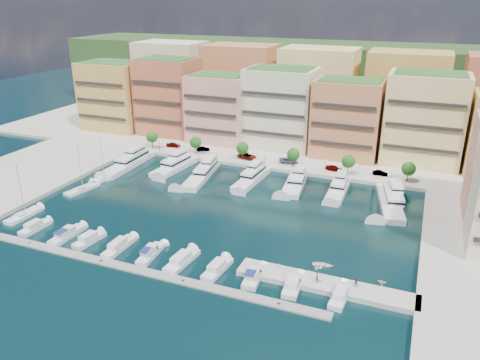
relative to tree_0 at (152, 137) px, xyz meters
The scene contains 58 objects.
ground 52.39m from the tree_0, 39.95° to the right, with size 400.00×400.00×0.00m, color black.
north_quay 49.34m from the tree_0, 35.47° to the left, with size 220.00×64.00×2.00m, color #9E998E.
west_quay 47.21m from the tree_0, 117.93° to the right, with size 34.00×76.00×2.00m, color #9E998E.
hillside 86.46m from the tree_0, 62.40° to the left, with size 240.00×40.00×58.00m, color #193315.
south_pontoon 73.65m from the tree_0, 59.77° to the right, with size 72.00×2.20×0.35m, color gray.
finger_pier 89.46m from the tree_0, 38.41° to the right, with size 32.00×5.00×2.00m, color #9E998E.
apartment_0 31.96m from the tree_0, 147.61° to the left, with size 22.00×16.50×24.80m.
apartment_1 21.20m from the tree_0, 102.21° to the left, with size 20.00×16.50×26.80m.
apartment_2 24.86m from the tree_0, 44.13° to the left, with size 20.00×15.50×22.80m.
apartment_3 43.22m from the tree_0, 25.95° to the left, with size 22.00×16.50×25.80m.
apartment_4 62.75m from the tree_0, 15.37° to the left, with size 20.00×15.50×23.80m.
apartment_5 84.60m from the tree_0, 12.71° to the left, with size 22.00×16.50×26.80m.
backblock_0 44.63m from the tree_0, 110.32° to the left, with size 26.00×18.00×30.00m, color beige.
backblock_1 44.63m from the tree_0, 69.68° to the left, with size 26.00×18.00×30.00m, color #C17748.
backblock_2 61.58m from the tree_0, 41.99° to the left, with size 26.00×18.00×30.00m, color #EED17E.
backblock_3 85.98m from the tree_0, 28.37° to the left, with size 26.00×18.00×30.00m, color gold.
tree_0 is the anchor object (origin of this frame).
tree_1 16.00m from the tree_0, ahead, with size 3.80×3.80×5.65m.
tree_2 32.00m from the tree_0, ahead, with size 3.80×3.80×5.65m.
tree_3 48.00m from the tree_0, ahead, with size 3.80×3.80×5.65m.
tree_4 64.00m from the tree_0, ahead, with size 3.80×3.80×5.65m.
tree_5 80.00m from the tree_0, ahead, with size 3.80×3.80×5.65m.
lamppost_0 4.70m from the tree_0, 29.90° to the right, with size 0.30×0.30×4.20m.
lamppost_1 22.14m from the tree_0, ahead, with size 0.30×0.30×4.20m.
lamppost_2 40.08m from the tree_0, ahead, with size 0.30×0.30×4.20m.
lamppost_3 58.05m from the tree_0, ahead, with size 0.30×0.30×4.20m.
lamppost_4 76.04m from the tree_0, ahead, with size 0.30×0.30×4.20m.
yacht_0 15.49m from the tree_0, 84.82° to the right, with size 5.18×23.04×7.30m.
yacht_1 20.41m from the tree_0, 39.20° to the right, with size 6.73×18.20×7.30m.
yacht_2 30.00m from the tree_0, 29.77° to the right, with size 7.61×22.88×7.30m.
yacht_3 42.26m from the tree_0, 17.77° to the right, with size 5.12×18.43×7.30m.
yacht_4 53.82m from the tree_0, 13.24° to the right, with size 6.73×17.38×7.30m.
yacht_5 64.98m from the tree_0, 10.47° to the right, with size 4.52×16.01×7.30m.
yacht_6 78.56m from the tree_0, 10.69° to the right, with size 8.98×22.45×7.30m.
cruiser_0 58.56m from the tree_0, 83.94° to the right, with size 2.73×7.56×2.55m.
cruiser_1 60.18m from the tree_0, 75.49° to the right, with size 2.66×9.15×2.66m.
cruiser_2 61.85m from the tree_0, 70.25° to the right, with size 3.40×7.76×2.55m.
cruiser_3 64.78m from the tree_0, 64.00° to the right, with size 2.57×9.11×2.55m.
cruiser_4 68.35m from the tree_0, 58.41° to the right, with size 3.11×8.50×2.66m.
cruiser_5 72.25m from the tree_0, 53.66° to the right, with size 3.54×9.32×2.55m.
cruiser_6 76.92m from the tree_0, 49.14° to the right, with size 3.22×8.37×2.55m.
cruiser_7 81.81m from the tree_0, 45.32° to the right, with size 3.33×7.59×2.66m.
cruiser_8 87.15m from the tree_0, 41.85° to the right, with size 3.14×7.30×2.55m.
cruiser_9 93.49m from the tree_0, 38.45° to the right, with size 2.89×7.54×2.55m.
sailboat_0 54.35m from the tree_0, 91.14° to the right, with size 2.91×9.43×13.20m.
sailboat_1 36.62m from the tree_0, 88.50° to the right, with size 4.74×10.14×13.20m.
sailboat_2 28.13m from the tree_0, 87.26° to the right, with size 4.18×8.89×13.20m.
tender_2 84.18m from the tree_0, 35.86° to the right, with size 2.82×3.94×0.82m, color white.
tender_1 80.17m from the tree_0, 40.89° to the right, with size 1.38×1.60×0.84m, color beige.
tender_3 94.08m from the tree_0, 32.59° to the right, with size 1.46×1.69×0.89m, color beige.
car_0 7.43m from the tree_0, 29.23° to the left, with size 1.88×4.68×1.59m, color gray.
car_1 17.44m from the tree_0, 11.45° to the left, with size 1.43×4.10×1.35m, color gray.
car_2 33.11m from the tree_0, ahead, with size 2.82×6.12×1.70m, color gray.
car_3 46.13m from the tree_0, ahead, with size 2.29×5.62×1.63m, color gray.
car_4 60.03m from the tree_0, ahead, with size 1.96×4.86×1.66m, color gray.
car_5 72.76m from the tree_0, ahead, with size 1.45×4.16×1.37m, color gray.
person_0 88.54m from the tree_0, 39.19° to the right, with size 0.71×0.46×1.94m, color #25314B.
person_1 92.97m from the tree_0, 36.06° to the right, with size 0.81×0.63×1.66m, color #442E28.
Camera 1 is at (42.41, -92.30, 48.06)m, focal length 35.00 mm.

